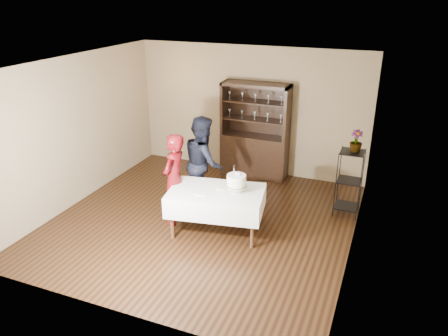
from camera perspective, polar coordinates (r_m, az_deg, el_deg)
The scene contains 14 objects.
floor at distance 7.69m, azimuth -2.80°, elevation -6.87°, with size 5.00×5.00×0.00m, color black.
ceiling at distance 6.78m, azimuth -3.24°, elevation 13.41°, with size 5.00×5.00×0.00m, color silver.
back_wall at distance 9.34m, azimuth 3.45°, elevation 7.49°, with size 5.00×0.02×2.70m, color #77674C.
wall_left at distance 8.44m, azimuth -18.68°, elevation 4.65°, with size 0.02×5.00×2.70m, color #77674C.
wall_right at distance 6.54m, azimuth 17.32°, elevation -0.28°, with size 0.02×5.00×2.70m, color #77674C.
china_hutch at distance 9.26m, azimuth 4.03°, elevation 2.90°, with size 1.40×0.48×2.00m.
plant_etagere at distance 7.93m, azimuth 16.04°, elevation -1.57°, with size 0.42×0.42×1.20m.
cake_table at distance 7.08m, azimuth -1.01°, elevation -4.29°, with size 1.65×1.18×0.76m.
woman at distance 7.35m, azimuth -6.53°, elevation -1.51°, with size 0.58×0.38×1.59m, color #3B050B.
man at distance 7.84m, azimuth -2.72°, elevation 0.71°, with size 0.84×0.65×1.72m, color black.
cake at distance 6.88m, azimuth 1.63°, elevation -1.78°, with size 0.38×0.38×0.47m.
plate_near at distance 6.93m, azimuth -3.04°, elevation -3.25°, with size 0.22×0.22×0.01m, color white.
plate_far at distance 7.09m, azimuth -0.31°, elevation -2.58°, with size 0.20×0.20×0.01m, color white.
potted_plant at distance 7.70m, azimuth 16.88°, elevation 3.41°, with size 0.21×0.21×0.37m, color #447135.
Camera 1 is at (2.83, -6.07, 3.78)m, focal length 35.00 mm.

